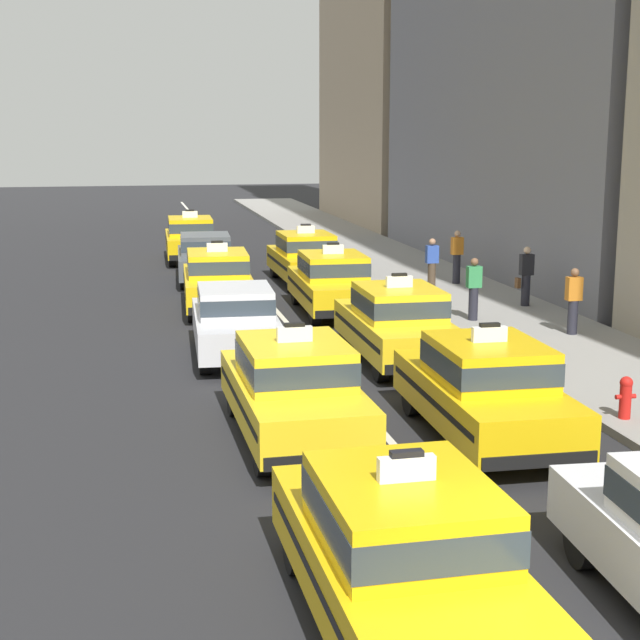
% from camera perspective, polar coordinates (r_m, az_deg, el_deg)
% --- Properties ---
extents(lane_stripe_left_right, '(0.14, 80.00, 0.01)m').
position_cam_1_polar(lane_stripe_left_right, '(27.34, -2.84, 0.83)').
color(lane_stripe_left_right, silver).
rests_on(lane_stripe_left_right, ground).
extents(sidewalk_curb, '(4.00, 90.00, 0.15)m').
position_cam_1_polar(sidewalk_curb, '(24.16, 12.30, -0.64)').
color(sidewalk_curb, gray).
rests_on(sidewalk_curb, ground).
extents(taxi_left_nearest, '(1.88, 4.58, 1.96)m').
position_cam_1_polar(taxi_left_nearest, '(9.75, 4.86, -13.54)').
color(taxi_left_nearest, black).
rests_on(taxi_left_nearest, ground).
extents(taxi_left_second, '(1.88, 4.58, 1.96)m').
position_cam_1_polar(taxi_left_second, '(15.47, -1.58, -4.03)').
color(taxi_left_second, black).
rests_on(taxi_left_second, ground).
extents(sedan_left_third, '(1.97, 4.38, 1.58)m').
position_cam_1_polar(sedan_left_third, '(21.13, -5.04, 0.02)').
color(sedan_left_third, black).
rests_on(sedan_left_third, ground).
extents(taxi_left_fourth, '(2.04, 4.65, 1.96)m').
position_cam_1_polar(taxi_left_fourth, '(26.62, -6.08, 2.40)').
color(taxi_left_fourth, black).
rests_on(taxi_left_fourth, ground).
extents(sedan_left_fifth, '(2.00, 4.39, 1.58)m').
position_cam_1_polar(sedan_left_fifth, '(31.71, -6.81, 3.76)').
color(sedan_left_fifth, black).
rests_on(sedan_left_fifth, ground).
extents(taxi_left_sixth, '(1.95, 4.61, 1.96)m').
position_cam_1_polar(taxi_left_sixth, '(36.88, -7.68, 4.84)').
color(taxi_left_sixth, black).
rests_on(taxi_left_sixth, ground).
extents(taxi_right_second, '(1.89, 4.59, 1.96)m').
position_cam_1_polar(taxi_right_second, '(15.68, 9.76, -3.98)').
color(taxi_right_second, black).
rests_on(taxi_right_second, ground).
extents(taxi_right_third, '(1.87, 4.58, 1.96)m').
position_cam_1_polar(taxi_right_third, '(20.66, 4.60, -0.14)').
color(taxi_right_third, black).
rests_on(taxi_right_third, ground).
extents(taxi_right_fourth, '(1.94, 4.61, 1.96)m').
position_cam_1_polar(taxi_right_fourth, '(26.05, 0.74, 2.27)').
color(taxi_right_fourth, black).
rests_on(taxi_right_fourth, ground).
extents(taxi_right_fifth, '(1.85, 4.57, 1.96)m').
position_cam_1_polar(taxi_right_fifth, '(31.13, -0.88, 3.76)').
color(taxi_right_fifth, black).
rests_on(taxi_right_fifth, ground).
extents(pedestrian_near_crosswalk, '(0.36, 0.24, 1.58)m').
position_cam_1_polar(pedestrian_near_crosswalk, '(23.53, 14.78, 1.10)').
color(pedestrian_near_crosswalk, '#23232D').
rests_on(pedestrian_near_crosswalk, sidewalk_curb).
extents(pedestrian_mid_block, '(0.36, 0.24, 1.59)m').
position_cam_1_polar(pedestrian_mid_block, '(28.99, 6.64, 3.27)').
color(pedestrian_mid_block, '#473828').
rests_on(pedestrian_mid_block, sidewalk_curb).
extents(pedestrian_by_storefront, '(0.36, 0.24, 1.60)m').
position_cam_1_polar(pedestrian_by_storefront, '(24.74, 9.09, 1.84)').
color(pedestrian_by_storefront, '#23232D').
rests_on(pedestrian_by_storefront, sidewalk_curb).
extents(pedestrian_trailing, '(0.47, 0.24, 1.64)m').
position_cam_1_polar(pedestrian_trailing, '(27.02, 12.09, 2.55)').
color(pedestrian_trailing, '#23232D').
rests_on(pedestrian_trailing, sidewalk_curb).
extents(pedestrian_far_corner, '(0.36, 0.24, 1.67)m').
position_cam_1_polar(pedestrian_far_corner, '(30.59, 8.11, 3.73)').
color(pedestrian_far_corner, '#23232D').
rests_on(pedestrian_far_corner, sidewalk_curb).
extents(fire_hydrant, '(0.36, 0.22, 0.73)m').
position_cam_1_polar(fire_hydrant, '(17.03, 17.65, -4.29)').
color(fire_hydrant, red).
rests_on(fire_hydrant, sidewalk_curb).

